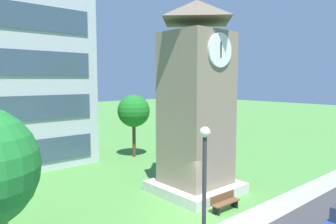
# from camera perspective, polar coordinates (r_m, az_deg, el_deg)

# --- Properties ---
(ground_plane) EXTENTS (160.00, 160.00, 0.00)m
(ground_plane) POSITION_cam_1_polar(r_m,az_deg,el_deg) (16.43, 5.38, -18.67)
(ground_plane) COLOR #4C893D
(clock_tower) EXTENTS (4.61, 4.61, 11.41)m
(clock_tower) POSITION_cam_1_polar(r_m,az_deg,el_deg) (18.90, 5.09, 0.73)
(clock_tower) COLOR gray
(clock_tower) RESTS_ON ground
(park_bench) EXTENTS (1.81, 0.54, 0.88)m
(park_bench) POSITION_cam_1_polar(r_m,az_deg,el_deg) (17.38, 10.19, -15.68)
(park_bench) COLOR brown
(park_bench) RESTS_ON ground
(street_lamp) EXTENTS (0.36, 0.36, 5.30)m
(street_lamp) POSITION_cam_1_polar(r_m,az_deg,el_deg) (10.71, 6.58, -13.10)
(street_lamp) COLOR #333338
(street_lamp) RESTS_ON ground
(tree_near_tower) EXTENTS (2.85, 2.85, 5.53)m
(tree_near_tower) POSITION_cam_1_polar(r_m,az_deg,el_deg) (27.95, -6.20, 0.15)
(tree_near_tower) COLOR #513823
(tree_near_tower) RESTS_ON ground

